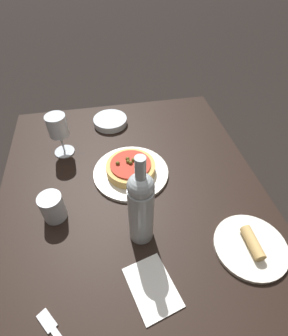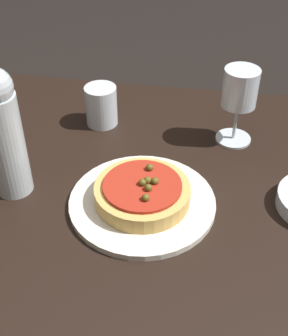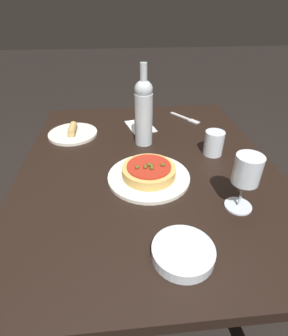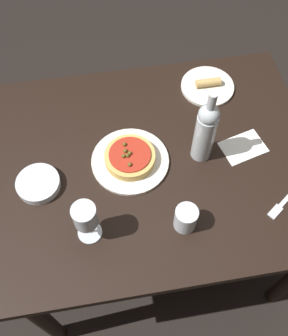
# 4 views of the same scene
# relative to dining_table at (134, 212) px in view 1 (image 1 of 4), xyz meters

# --- Properties ---
(ground_plane) EXTENTS (14.00, 14.00, 0.00)m
(ground_plane) POSITION_rel_dining_table_xyz_m (0.00, 0.00, -0.63)
(ground_plane) COLOR black
(dining_table) EXTENTS (1.11, 0.88, 0.73)m
(dining_table) POSITION_rel_dining_table_xyz_m (0.00, 0.00, 0.00)
(dining_table) COLOR black
(dining_table) RESTS_ON ground_plane
(dinner_plate) EXTENTS (0.27, 0.27, 0.01)m
(dinner_plate) POSITION_rel_dining_table_xyz_m (0.10, -0.01, 0.11)
(dinner_plate) COLOR silver
(dinner_plate) RESTS_ON dining_table
(pizza) EXTENTS (0.17, 0.17, 0.05)m
(pizza) POSITION_rel_dining_table_xyz_m (0.10, -0.01, 0.13)
(pizza) COLOR tan
(pizza) RESTS_ON dinner_plate
(wine_glass) EXTENTS (0.08, 0.08, 0.17)m
(wine_glass) POSITION_rel_dining_table_xyz_m (0.26, 0.23, 0.22)
(wine_glass) COLOR silver
(wine_glass) RESTS_ON dining_table
(wine_bottle) EXTENTS (0.07, 0.07, 0.31)m
(wine_bottle) POSITION_rel_dining_table_xyz_m (-0.15, -0.00, 0.23)
(wine_bottle) COLOR #B2BCC1
(wine_bottle) RESTS_ON dining_table
(water_cup) EXTENTS (0.07, 0.07, 0.09)m
(water_cup) POSITION_rel_dining_table_xyz_m (-0.04, 0.25, 0.15)
(water_cup) COLOR silver
(water_cup) RESTS_ON dining_table
(side_bowl) EXTENTS (0.14, 0.14, 0.03)m
(side_bowl) POSITION_rel_dining_table_xyz_m (0.41, 0.04, 0.11)
(side_bowl) COLOR silver
(side_bowl) RESTS_ON dining_table
(side_plate) EXTENTS (0.20, 0.20, 0.04)m
(side_plate) POSITION_rel_dining_table_xyz_m (-0.25, -0.29, 0.11)
(side_plate) COLOR silver
(side_plate) RESTS_ON dining_table
(paper_napkin) EXTENTS (0.17, 0.14, 0.00)m
(paper_napkin) POSITION_rel_dining_table_xyz_m (-0.30, 0.00, 0.10)
(paper_napkin) COLOR white
(paper_napkin) RESTS_ON dining_table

